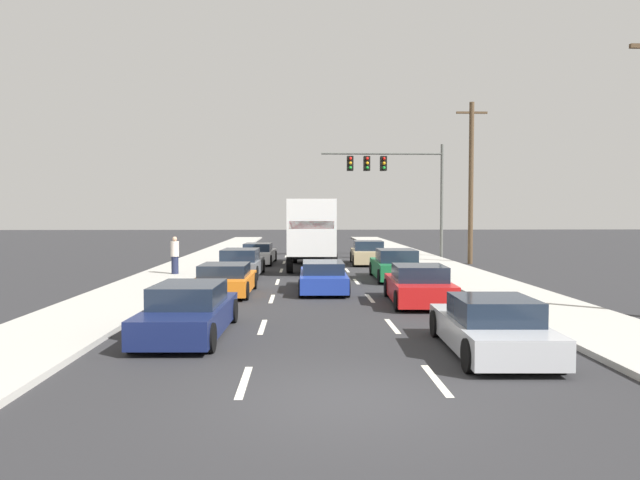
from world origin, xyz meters
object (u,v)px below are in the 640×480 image
at_px(car_navy, 189,312).
at_px(utility_pole_mid, 471,181).
at_px(car_orange, 225,280).
at_px(car_red, 419,286).
at_px(box_truck, 313,230).
at_px(car_tan, 368,254).
at_px(car_white, 258,254).
at_px(car_blue, 323,277).
at_px(car_green, 396,266).
at_px(car_silver, 491,328).
at_px(traffic_signal_mast, 388,172).
at_px(car_gray, 241,264).
at_px(pedestrian_near_corner, 175,255).

relative_size(car_navy, utility_pole_mid, 0.49).
relative_size(car_orange, car_red, 0.95).
xyz_separation_m(box_truck, car_red, (3.23, -12.23, -1.49)).
bearing_deg(car_tan, car_navy, -108.62).
bearing_deg(car_white, car_red, -67.65).
xyz_separation_m(car_white, car_blue, (3.31, -12.17, -0.02)).
xyz_separation_m(car_navy, car_tan, (6.60, 19.59, 0.03)).
xyz_separation_m(car_red, utility_pole_mid, (6.01, 14.81, 4.23)).
relative_size(car_orange, utility_pole_mid, 0.44).
bearing_deg(car_green, car_silver, -90.83).
bearing_deg(car_tan, car_green, -87.59).
xyz_separation_m(car_red, traffic_signal_mast, (1.90, 19.61, 5.08)).
distance_m(car_orange, car_navy, 7.22).
bearing_deg(box_truck, car_red, -75.22).
distance_m(car_navy, car_red, 8.16).
bearing_deg(car_silver, utility_pole_mid, 74.89).
bearing_deg(car_gray, car_silver, -66.06).
bearing_deg(traffic_signal_mast, car_navy, -109.09).
height_order(car_gray, car_blue, car_gray).
xyz_separation_m(car_orange, traffic_signal_mast, (8.51, 17.24, 5.13)).
bearing_deg(car_blue, traffic_signal_mast, 73.27).
distance_m(car_navy, car_blue, 8.83).
height_order(car_orange, traffic_signal_mast, traffic_signal_mast).
bearing_deg(car_silver, car_navy, 163.66).
bearing_deg(car_green, car_blue, -132.52).
distance_m(car_gray, car_orange, 6.18).
distance_m(traffic_signal_mast, utility_pole_mid, 6.37).
height_order(car_tan, pedestrian_near_corner, pedestrian_near_corner).
height_order(car_red, traffic_signal_mast, traffic_signal_mast).
distance_m(car_orange, car_green, 8.33).
relative_size(car_green, car_silver, 1.06).
distance_m(box_truck, car_tan, 4.36).
bearing_deg(car_silver, traffic_signal_mast, 86.24).
xyz_separation_m(car_white, box_truck, (3.11, -3.17, 1.52)).
distance_m(car_blue, car_green, 5.01).
height_order(car_orange, car_red, car_red).
distance_m(car_green, car_silver, 13.75).
bearing_deg(utility_pole_mid, car_silver, -105.11).
bearing_deg(car_silver, car_white, 106.30).
bearing_deg(car_gray, car_red, -52.08).
bearing_deg(car_orange, car_gray, 90.54).
bearing_deg(car_red, car_silver, -88.62).
distance_m(car_gray, car_silver, 16.83).
distance_m(box_truck, car_blue, 9.13).
bearing_deg(traffic_signal_mast, car_tan, -110.97).
relative_size(car_blue, car_red, 1.08).
bearing_deg(car_green, car_orange, -146.84).
xyz_separation_m(box_truck, car_green, (3.59, -5.31, -1.45)).
bearing_deg(car_white, box_truck, -45.59).
bearing_deg(traffic_signal_mast, pedestrian_near_corner, -136.04).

